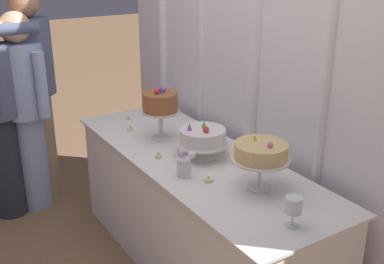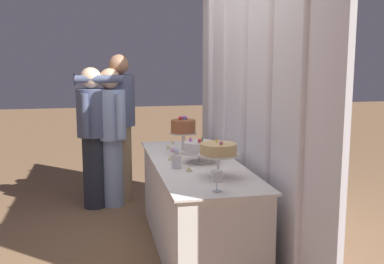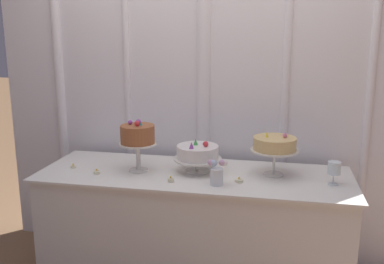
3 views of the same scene
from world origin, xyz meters
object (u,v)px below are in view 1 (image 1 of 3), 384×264
(cake_display_leftmost, at_px, (160,104))
(tealight_near_right, at_px, (159,156))
(cake_display_rightmost, at_px, (261,153))
(tealight_far_left, at_px, (128,118))
(guest_man_pink_jacket, at_px, (25,106))
(tealight_near_left, at_px, (130,129))
(cake_table, at_px, (196,213))
(tealight_far_right, at_px, (208,180))
(guest_girl_blue_dress, at_px, (33,88))
(wine_glass, at_px, (293,206))
(cake_display_center, at_px, (202,137))
(flower_vase, at_px, (184,163))

(cake_display_leftmost, xyz_separation_m, tealight_near_right, (0.26, -0.16, -0.23))
(cake_display_rightmost, bearing_deg, tealight_far_left, -174.94)
(tealight_near_right, relative_size, guest_man_pink_jacket, 0.03)
(guest_man_pink_jacket, bearing_deg, tealight_near_left, 34.96)
(cake_table, bearing_deg, cake_display_rightmost, 6.69)
(cake_display_leftmost, relative_size, tealight_far_left, 9.48)
(tealight_far_right, bearing_deg, cake_table, 158.93)
(cake_table, distance_m, tealight_far_right, 0.52)
(cake_display_rightmost, height_order, tealight_near_left, cake_display_rightmost)
(tealight_near_right, height_order, guest_girl_blue_dress, guest_girl_blue_dress)
(tealight_far_left, distance_m, tealight_near_left, 0.22)
(wine_glass, height_order, tealight_far_right, wine_glass)
(cake_display_center, height_order, tealight_near_left, cake_display_center)
(cake_display_leftmost, bearing_deg, cake_display_center, 10.01)
(cake_display_rightmost, relative_size, guest_man_pink_jacket, 0.20)
(cake_display_center, xyz_separation_m, flower_vase, (0.16, -0.23, -0.05))
(tealight_near_right, bearing_deg, guest_girl_blue_dress, -165.32)
(tealight_near_left, height_order, tealight_near_right, tealight_near_right)
(cake_display_rightmost, bearing_deg, guest_man_pink_jacket, -159.07)
(tealight_near_right, distance_m, guest_girl_blue_dress, 1.43)
(cake_display_rightmost, relative_size, wine_glass, 2.12)
(cake_table, relative_size, cake_display_rightmost, 6.69)
(tealight_near_right, bearing_deg, cake_display_rightmost, 22.53)
(wine_glass, height_order, tealight_near_right, wine_glass)
(cake_display_center, bearing_deg, cake_display_rightmost, 3.09)
(tealight_near_right, bearing_deg, tealight_far_left, 169.13)
(tealight_far_left, xyz_separation_m, tealight_far_right, (1.14, -0.06, -0.00))
(cake_display_rightmost, relative_size, flower_vase, 1.79)
(flower_vase, bearing_deg, guest_girl_blue_dress, -167.67)
(guest_girl_blue_dress, bearing_deg, tealight_near_right, 14.68)
(guest_man_pink_jacket, bearing_deg, flower_vase, 16.72)
(cake_table, distance_m, guest_man_pink_jacket, 1.58)
(tealight_near_left, relative_size, guest_man_pink_jacket, 0.03)
(cake_display_leftmost, relative_size, wine_glass, 2.43)
(cake_display_center, distance_m, tealight_far_right, 0.35)
(tealight_near_left, bearing_deg, cake_display_center, 15.14)
(wine_glass, xyz_separation_m, guest_girl_blue_dress, (-2.35, -0.51, 0.06))
(tealight_far_left, bearing_deg, flower_vase, -7.63)
(cake_display_leftmost, height_order, flower_vase, cake_display_leftmost)
(cake_table, xyz_separation_m, tealight_far_left, (-0.83, -0.06, 0.40))
(tealight_far_right, relative_size, guest_man_pink_jacket, 0.03)
(wine_glass, xyz_separation_m, tealight_far_right, (-0.57, -0.07, -0.09))
(cake_display_rightmost, relative_size, tealight_near_right, 7.95)
(tealight_near_left, xyz_separation_m, guest_girl_blue_dress, (-0.86, -0.42, 0.15))
(cake_table, relative_size, tealight_far_left, 55.49)
(tealight_far_left, distance_m, guest_man_pink_jacket, 0.81)
(flower_vase, bearing_deg, tealight_near_left, 176.15)
(guest_girl_blue_dress, bearing_deg, tealight_far_right, 13.78)
(cake_display_center, distance_m, guest_man_pink_jacket, 1.55)
(cake_table, bearing_deg, cake_display_center, 62.31)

